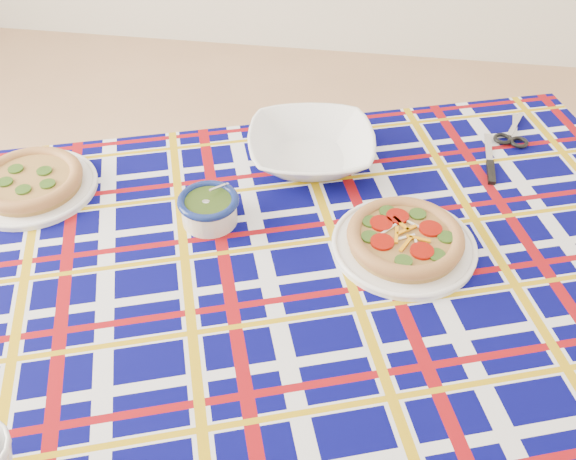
# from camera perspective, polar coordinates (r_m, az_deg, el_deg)

# --- Properties ---
(floor) EXTENTS (4.00, 4.00, 0.00)m
(floor) POSITION_cam_1_polar(r_m,az_deg,el_deg) (1.81, -9.14, -13.09)
(floor) COLOR tan
(floor) RESTS_ON ground
(dining_table) EXTENTS (1.63, 1.31, 0.66)m
(dining_table) POSITION_cam_1_polar(r_m,az_deg,el_deg) (1.19, 1.28, -4.99)
(dining_table) COLOR brown
(dining_table) RESTS_ON floor
(tablecloth) EXTENTS (1.67, 1.34, 0.09)m
(tablecloth) POSITION_cam_1_polar(r_m,az_deg,el_deg) (1.17, 1.29, -4.26)
(tablecloth) COLOR #04044D
(tablecloth) RESTS_ON dining_table
(main_focaccia_plate) EXTENTS (0.34, 0.34, 0.05)m
(main_focaccia_plate) POSITION_cam_1_polar(r_m,az_deg,el_deg) (1.16, 10.37, -0.67)
(main_focaccia_plate) COLOR #A27439
(main_focaccia_plate) RESTS_ON tablecloth
(pesto_bowl) EXTENTS (0.16, 0.16, 0.07)m
(pesto_bowl) POSITION_cam_1_polar(r_m,az_deg,el_deg) (1.20, -7.06, 2.05)
(pesto_bowl) COLOR #20340E
(pesto_bowl) RESTS_ON tablecloth
(serving_bowl) EXTENTS (0.31, 0.31, 0.06)m
(serving_bowl) POSITION_cam_1_polar(r_m,az_deg,el_deg) (1.35, 2.06, 7.29)
(serving_bowl) COLOR white
(serving_bowl) RESTS_ON tablecloth
(second_focaccia_plate) EXTENTS (0.30, 0.30, 0.05)m
(second_focaccia_plate) POSITION_cam_1_polar(r_m,az_deg,el_deg) (1.37, -21.91, 4.10)
(second_focaccia_plate) COLOR #A27439
(second_focaccia_plate) RESTS_ON tablecloth
(table_knife) EXTENTS (0.02, 0.20, 0.01)m
(table_knife) POSITION_cam_1_polar(r_m,az_deg,el_deg) (1.46, 17.41, 6.91)
(table_knife) COLOR silver
(table_knife) RESTS_ON tablecloth
(kitchen_scissors) EXTENTS (0.12, 0.18, 0.01)m
(kitchen_scissors) POSITION_cam_1_polar(r_m,az_deg,el_deg) (1.56, 19.52, 8.77)
(kitchen_scissors) COLOR silver
(kitchen_scissors) RESTS_ON tablecloth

